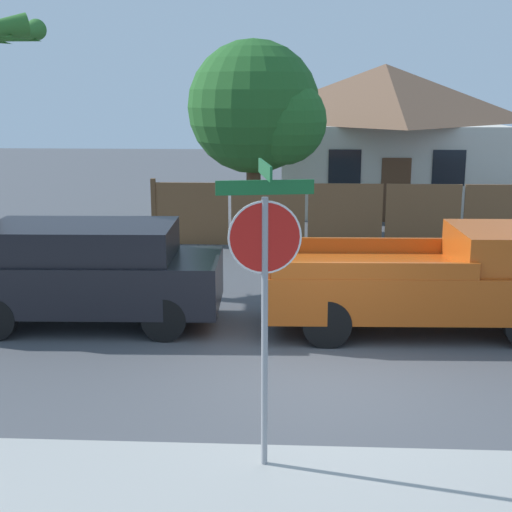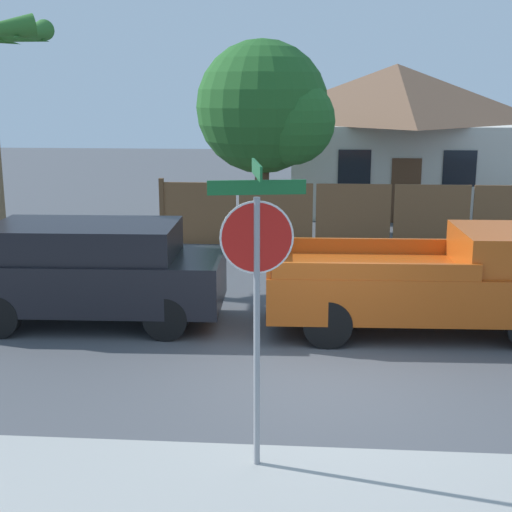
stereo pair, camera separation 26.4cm
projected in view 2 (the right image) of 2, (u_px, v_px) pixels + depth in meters
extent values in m
plane|color=#4C4F54|center=(320.00, 379.00, 10.21)|extent=(80.00, 80.00, 0.00)
cube|color=brown|center=(200.00, 213.00, 18.97)|extent=(1.95, 0.06, 1.66)
cube|color=brown|center=(276.00, 214.00, 18.82)|extent=(1.95, 0.06, 1.66)
cube|color=brown|center=(353.00, 215.00, 18.67)|extent=(1.95, 0.06, 1.66)
cube|color=brown|center=(431.00, 216.00, 18.52)|extent=(1.95, 0.06, 1.66)
cube|color=brown|center=(511.00, 217.00, 18.36)|extent=(1.95, 0.06, 1.66)
cube|color=brown|center=(162.00, 211.00, 19.03)|extent=(0.12, 0.12, 1.76)
cube|color=beige|center=(393.00, 164.00, 25.40)|extent=(7.07, 7.26, 2.93)
pyramid|color=brown|center=(396.00, 93.00, 24.83)|extent=(7.64, 7.84, 1.98)
cube|color=black|center=(354.00, 168.00, 21.92)|extent=(1.00, 0.04, 1.10)
cube|color=black|center=(460.00, 168.00, 21.68)|extent=(1.00, 0.04, 1.10)
cube|color=brown|center=(406.00, 191.00, 21.96)|extent=(0.90, 0.04, 2.00)
cylinder|color=brown|center=(262.00, 197.00, 19.95)|extent=(0.40, 0.40, 2.23)
sphere|color=#235B23|center=(262.00, 107.00, 19.38)|extent=(3.60, 3.60, 3.60)
sphere|color=#266326|center=(291.00, 121.00, 18.97)|extent=(2.34, 2.34, 2.34)
cone|color=#2D6B28|center=(29.00, 33.00, 14.38)|extent=(0.44, 1.78, 0.71)
cone|color=#2D6B28|center=(23.00, 37.00, 15.22)|extent=(1.76, 1.27, 0.71)
cube|color=black|center=(94.00, 280.00, 12.51)|extent=(4.59, 2.03, 0.87)
cube|color=black|center=(85.00, 240.00, 12.36)|extent=(3.22, 1.84, 0.57)
cube|color=black|center=(171.00, 241.00, 12.29)|extent=(0.11, 1.66, 0.48)
cylinder|color=black|center=(180.00, 291.00, 13.36)|extent=(0.74, 0.22, 0.74)
cylinder|color=black|center=(166.00, 318.00, 11.74)|extent=(0.74, 0.22, 0.74)
cylinder|color=black|center=(33.00, 289.00, 13.48)|extent=(0.74, 0.22, 0.74)
cube|color=#B74C14|center=(420.00, 288.00, 12.10)|extent=(5.25, 2.16, 0.77)
cube|color=#B74C14|center=(509.00, 249.00, 11.88)|extent=(1.72, 1.89, 0.63)
cube|color=#B74C14|center=(363.00, 246.00, 12.94)|extent=(3.26, 0.18, 0.27)
cube|color=#B74C14|center=(376.00, 272.00, 11.10)|extent=(3.26, 0.18, 0.27)
cube|color=#B74C14|center=(270.00, 257.00, 12.09)|extent=(0.14, 1.90, 0.27)
cylinder|color=black|center=(499.00, 295.00, 12.98)|extent=(0.79, 0.22, 0.79)
cylinder|color=black|center=(322.00, 293.00, 13.12)|extent=(0.79, 0.22, 0.79)
cylinder|color=black|center=(328.00, 324.00, 11.39)|extent=(0.79, 0.22, 0.79)
cylinder|color=gray|center=(257.00, 336.00, 7.57)|extent=(0.07, 0.07, 2.98)
cylinder|color=red|center=(257.00, 237.00, 7.32)|extent=(0.72, 0.15, 0.73)
cylinder|color=white|center=(257.00, 237.00, 7.32)|extent=(0.76, 0.14, 0.77)
cube|color=#19602D|center=(257.00, 187.00, 7.21)|extent=(1.00, 0.19, 0.15)
cube|color=#19602D|center=(257.00, 170.00, 7.16)|extent=(0.18, 0.90, 0.15)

